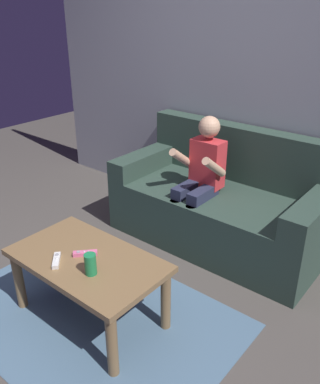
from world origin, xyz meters
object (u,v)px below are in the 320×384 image
(couch, at_px, (222,204))
(game_remote_white_near_edge, at_px, (56,260))
(coffee_table, at_px, (88,268))
(person_seated_on_couch, at_px, (200,176))
(game_remote_pink_center, at_px, (85,253))
(soda_can, at_px, (90,264))

(couch, bearing_deg, game_remote_white_near_edge, -98.70)
(coffee_table, relative_size, game_remote_white_near_edge, 7.33)
(person_seated_on_couch, bearing_deg, coffee_table, -91.28)
(game_remote_white_near_edge, bearing_deg, game_remote_pink_center, 64.66)
(couch, xyz_separation_m, person_seated_on_couch, (-0.10, -0.18, 0.28))
(game_remote_pink_center, bearing_deg, couch, 83.41)
(soda_can, bearing_deg, person_seated_on_couch, 95.16)
(coffee_table, height_order, soda_can, soda_can)
(coffee_table, height_order, game_remote_pink_center, game_remote_pink_center)
(person_seated_on_couch, height_order, soda_can, person_seated_on_couch)
(game_remote_pink_center, distance_m, soda_can, 0.19)
(coffee_table, xyz_separation_m, game_remote_white_near_edge, (-0.10, -0.14, 0.08))
(couch, bearing_deg, person_seated_on_couch, -117.62)
(person_seated_on_couch, bearing_deg, game_remote_white_near_edge, -95.64)
(coffee_table, bearing_deg, game_remote_white_near_edge, -125.60)
(person_seated_on_couch, bearing_deg, couch, 62.38)
(couch, relative_size, person_seated_on_couch, 1.61)
(couch, height_order, coffee_table, couch)
(person_seated_on_couch, xyz_separation_m, coffee_table, (-0.02, -1.12, -0.23))
(coffee_table, relative_size, game_remote_pink_center, 7.28)
(game_remote_white_near_edge, relative_size, game_remote_pink_center, 0.99)
(coffee_table, distance_m, game_remote_pink_center, 0.09)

